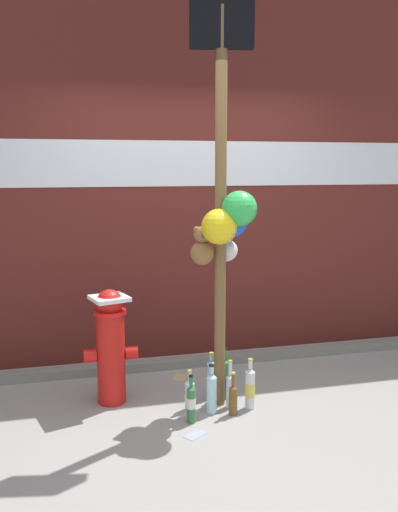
{
  "coord_description": "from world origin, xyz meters",
  "views": [
    {
      "loc": [
        -1.08,
        -3.37,
        1.79
      ],
      "look_at": [
        -0.15,
        0.36,
        1.15
      ],
      "focal_mm": 38.04,
      "sensor_mm": 36.0,
      "label": 1
    }
  ],
  "objects_px": {
    "bottle_6": "(211,378)",
    "bottle_1": "(224,378)",
    "bottle_3": "(190,395)",
    "memorial_post": "(224,196)",
    "bottle_2": "(233,398)",
    "bottle_0": "(212,392)",
    "bottle_4": "(191,403)",
    "fire_hydrant": "(111,344)",
    "bottle_7": "(230,389)",
    "bottle_5": "(250,388)"
  },
  "relations": [
    {
      "from": "bottle_3",
      "to": "memorial_post",
      "type": "bearing_deg",
      "value": 4.54
    },
    {
      "from": "memorial_post",
      "to": "fire_hydrant",
      "type": "height_order",
      "value": "memorial_post"
    },
    {
      "from": "bottle_0",
      "to": "bottle_4",
      "type": "distance_m",
      "value": 0.21
    },
    {
      "from": "bottle_2",
      "to": "bottle_3",
      "type": "height_order",
      "value": "bottle_2"
    },
    {
      "from": "bottle_3",
      "to": "bottle_4",
      "type": "bearing_deg",
      "value": -100.29
    },
    {
      "from": "bottle_6",
      "to": "bottle_1",
      "type": "bearing_deg",
      "value": -26.66
    },
    {
      "from": "fire_hydrant",
      "to": "bottle_0",
      "type": "height_order",
      "value": "fire_hydrant"
    },
    {
      "from": "bottle_0",
      "to": "bottle_5",
      "type": "height_order",
      "value": "bottle_5"
    },
    {
      "from": "bottle_3",
      "to": "bottle_4",
      "type": "distance_m",
      "value": 0.2
    },
    {
      "from": "bottle_0",
      "to": "bottle_6",
      "type": "xyz_separation_m",
      "value": [
        0.07,
        0.27,
        -0.0
      ]
    },
    {
      "from": "bottle_0",
      "to": "bottle_2",
      "type": "bearing_deg",
      "value": -25.17
    },
    {
      "from": "fire_hydrant",
      "to": "bottle_3",
      "type": "xyz_separation_m",
      "value": [
        0.55,
        -0.28,
        -0.34
      ]
    },
    {
      "from": "fire_hydrant",
      "to": "bottle_1",
      "type": "distance_m",
      "value": 0.92
    },
    {
      "from": "bottle_4",
      "to": "bottle_5",
      "type": "bearing_deg",
      "value": 13.16
    },
    {
      "from": "bottle_1",
      "to": "bottle_4",
      "type": "bearing_deg",
      "value": -135.76
    },
    {
      "from": "bottle_2",
      "to": "bottle_4",
      "type": "bearing_deg",
      "value": -172.42
    },
    {
      "from": "memorial_post",
      "to": "bottle_7",
      "type": "xyz_separation_m",
      "value": [
        0.04,
        -0.05,
        -1.43
      ]
    },
    {
      "from": "bottle_1",
      "to": "bottle_7",
      "type": "bearing_deg",
      "value": -91.88
    },
    {
      "from": "memorial_post",
      "to": "bottle_3",
      "type": "distance_m",
      "value": 1.48
    },
    {
      "from": "bottle_4",
      "to": "bottle_7",
      "type": "height_order",
      "value": "bottle_7"
    },
    {
      "from": "memorial_post",
      "to": "fire_hydrant",
      "type": "distance_m",
      "value": 1.4
    },
    {
      "from": "fire_hydrant",
      "to": "bottle_2",
      "type": "relative_size",
      "value": 2.73
    },
    {
      "from": "fire_hydrant",
      "to": "bottle_1",
      "type": "bearing_deg",
      "value": -9.47
    },
    {
      "from": "bottle_1",
      "to": "bottle_2",
      "type": "xyz_separation_m",
      "value": [
        -0.02,
        -0.29,
        -0.03
      ]
    },
    {
      "from": "bottle_0",
      "to": "bottle_1",
      "type": "xyz_separation_m",
      "value": [
        0.16,
        0.22,
        0.0
      ]
    },
    {
      "from": "bottle_4",
      "to": "bottle_7",
      "type": "relative_size",
      "value": 0.95
    },
    {
      "from": "bottle_3",
      "to": "bottle_6",
      "type": "bearing_deg",
      "value": 40.45
    },
    {
      "from": "bottle_3",
      "to": "bottle_7",
      "type": "xyz_separation_m",
      "value": [
        0.3,
        -0.03,
        0.03
      ]
    },
    {
      "from": "bottle_2",
      "to": "memorial_post",
      "type": "bearing_deg",
      "value": 98.65
    },
    {
      "from": "bottle_0",
      "to": "bottle_4",
      "type": "height_order",
      "value": "bottle_0"
    },
    {
      "from": "memorial_post",
      "to": "bottle_4",
      "type": "bearing_deg",
      "value": -143.58
    },
    {
      "from": "fire_hydrant",
      "to": "bottle_3",
      "type": "distance_m",
      "value": 0.7
    },
    {
      "from": "memorial_post",
      "to": "bottle_1",
      "type": "height_order",
      "value": "memorial_post"
    },
    {
      "from": "bottle_7",
      "to": "bottle_3",
      "type": "bearing_deg",
      "value": 173.94
    },
    {
      "from": "fire_hydrant",
      "to": "bottle_7",
      "type": "distance_m",
      "value": 0.96
    },
    {
      "from": "bottle_0",
      "to": "bottle_2",
      "type": "xyz_separation_m",
      "value": [
        0.14,
        -0.07,
        -0.03
      ]
    },
    {
      "from": "bottle_0",
      "to": "bottle_6",
      "type": "relative_size",
      "value": 1.02
    },
    {
      "from": "bottle_0",
      "to": "bottle_2",
      "type": "height_order",
      "value": "bottle_0"
    },
    {
      "from": "memorial_post",
      "to": "bottle_4",
      "type": "relative_size",
      "value": 8.42
    },
    {
      "from": "memorial_post",
      "to": "bottle_5",
      "type": "height_order",
      "value": "memorial_post"
    },
    {
      "from": "bottle_3",
      "to": "bottle_4",
      "type": "relative_size",
      "value": 0.88
    },
    {
      "from": "bottle_4",
      "to": "bottle_7",
      "type": "xyz_separation_m",
      "value": [
        0.34,
        0.17,
        -0.0
      ]
    },
    {
      "from": "bottle_2",
      "to": "bottle_3",
      "type": "bearing_deg",
      "value": 151.65
    },
    {
      "from": "bottle_4",
      "to": "fire_hydrant",
      "type": "bearing_deg",
      "value": 137.03
    },
    {
      "from": "bottle_4",
      "to": "bottle_6",
      "type": "relative_size",
      "value": 0.96
    },
    {
      "from": "fire_hydrant",
      "to": "bottle_4",
      "type": "height_order",
      "value": "fire_hydrant"
    },
    {
      "from": "bottle_4",
      "to": "bottle_7",
      "type": "distance_m",
      "value": 0.38
    },
    {
      "from": "bottle_1",
      "to": "bottle_2",
      "type": "relative_size",
      "value": 1.26
    },
    {
      "from": "bottle_1",
      "to": "bottle_7",
      "type": "distance_m",
      "value": 0.17
    },
    {
      "from": "memorial_post",
      "to": "bottle_0",
      "type": "relative_size",
      "value": 7.94
    }
  ]
}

